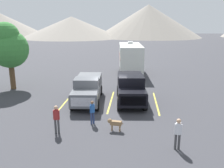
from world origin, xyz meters
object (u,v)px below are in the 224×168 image
at_px(pickup_truck_a, 88,88).
at_px(person_c, 56,117).
at_px(camper_trailer_a, 130,57).
at_px(person_b, 92,111).
at_px(person_a, 178,132).
at_px(dog, 114,123).
at_px(pickup_truck_b, 131,88).

relative_size(pickup_truck_a, person_c, 3.44).
bearing_deg(person_c, camper_trailer_a, 76.72).
bearing_deg(person_b, pickup_truck_a, 104.34).
xyz_separation_m(person_a, dog, (-3.33, 1.85, -0.45)).
xyz_separation_m(camper_trailer_a, person_a, (2.66, -17.84, -1.09)).
height_order(person_a, person_b, person_a).
xyz_separation_m(pickup_truck_b, person_c, (-4.13, -6.02, -0.21)).
bearing_deg(camper_trailer_a, person_c, -103.28).
bearing_deg(dog, camper_trailer_a, 87.59).
bearing_deg(person_c, pickup_truck_b, 55.57).
xyz_separation_m(pickup_truck_a, person_a, (5.89, -7.11, -0.12)).
relative_size(pickup_truck_a, pickup_truck_b, 1.08).
xyz_separation_m(pickup_truck_b, camper_trailer_a, (-0.21, 10.58, 0.87)).
relative_size(pickup_truck_a, camper_trailer_a, 0.68).
bearing_deg(pickup_truck_b, camper_trailer_a, 91.14).
distance_m(person_b, dog, 1.70).
relative_size(camper_trailer_a, person_c, 5.07).
xyz_separation_m(pickup_truck_b, dog, (-0.88, -5.41, -0.67)).
height_order(pickup_truck_a, camper_trailer_a, camper_trailer_a).
bearing_deg(pickup_truck_a, dog, -64.06).
bearing_deg(person_c, dog, 10.70).
xyz_separation_m(pickup_truck_a, person_c, (-0.69, -5.87, -0.11)).
height_order(pickup_truck_b, person_c, pickup_truck_b).
bearing_deg(dog, pickup_truck_a, 115.94).
relative_size(pickup_truck_a, person_a, 3.49).
xyz_separation_m(pickup_truck_b, person_b, (-2.31, -4.57, -0.29)).
height_order(person_a, dog, person_a).
bearing_deg(person_c, person_a, -10.67).
xyz_separation_m(pickup_truck_b, person_a, (2.45, -7.26, -0.22)).
bearing_deg(camper_trailer_a, pickup_truck_b, -88.86).
xyz_separation_m(pickup_truck_a, camper_trailer_a, (3.23, 10.73, 0.97)).
distance_m(pickup_truck_b, dog, 5.52).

